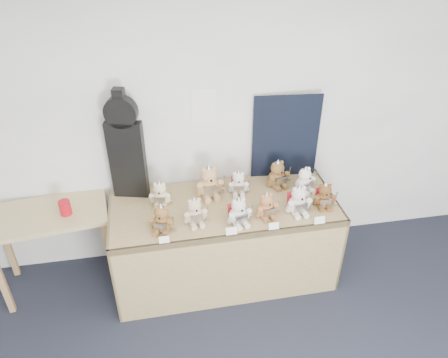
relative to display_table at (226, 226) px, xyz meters
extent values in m
plane|color=silver|center=(-0.05, -1.97, 2.05)|extent=(6.00, 6.00, 0.00)
plane|color=white|center=(-0.05, 0.53, 0.70)|extent=(6.00, 0.00, 6.00)
cube|color=white|center=(-0.10, 0.52, 0.93)|extent=(0.21, 0.00, 0.30)
cube|color=olive|center=(0.00, 0.08, 0.15)|extent=(1.99, 0.85, 0.06)
cube|color=olive|center=(0.00, -0.32, -0.24)|extent=(1.98, 0.04, 0.83)
cube|color=olive|center=(-0.98, 0.07, -0.24)|extent=(0.03, 0.83, 0.83)
cube|color=olive|center=(0.98, 0.09, -0.24)|extent=(0.03, 0.83, 0.83)
cube|color=tan|center=(-1.51, 0.25, 0.15)|extent=(1.04, 0.66, 0.04)
cube|color=olive|center=(-1.93, -0.04, -0.26)|extent=(0.06, 0.06, 0.78)
cube|color=olive|center=(-1.98, 0.42, -0.26)|extent=(0.06, 0.06, 0.78)
cube|color=olive|center=(-1.03, 0.07, -0.26)|extent=(0.06, 0.06, 0.78)
cube|color=olive|center=(-1.09, 0.53, -0.26)|extent=(0.06, 0.06, 0.78)
cube|color=black|center=(-0.79, 0.38, 0.53)|extent=(0.32, 0.16, 0.72)
cylinder|color=black|center=(-0.79, 0.38, 0.98)|extent=(0.28, 0.15, 0.27)
cube|color=black|center=(-0.79, 0.38, 1.09)|extent=(0.11, 0.10, 0.18)
cube|color=black|center=(0.64, 0.46, 0.58)|extent=(0.61, 0.07, 0.81)
cylinder|color=#B60C19|center=(-1.34, 0.20, 0.23)|extent=(0.10, 0.10, 0.13)
ellipsoid|color=brown|center=(-0.55, -0.16, 0.24)|extent=(0.19, 0.18, 0.16)
sphere|color=brown|center=(-0.55, -0.16, 0.35)|extent=(0.12, 0.12, 0.12)
cylinder|color=brown|center=(-0.56, -0.20, 0.34)|extent=(0.05, 0.04, 0.05)
sphere|color=black|center=(-0.57, -0.22, 0.34)|extent=(0.02, 0.02, 0.02)
sphere|color=brown|center=(-0.58, -0.15, 0.40)|extent=(0.04, 0.04, 0.04)
sphere|color=brown|center=(-0.51, -0.17, 0.40)|extent=(0.04, 0.04, 0.04)
cylinder|color=brown|center=(-0.62, -0.15, 0.25)|extent=(0.07, 0.10, 0.12)
cylinder|color=brown|center=(-0.48, -0.20, 0.25)|extent=(0.07, 0.10, 0.12)
cylinder|color=brown|center=(-0.60, -0.20, 0.20)|extent=(0.08, 0.11, 0.05)
cylinder|color=brown|center=(-0.53, -0.22, 0.20)|extent=(0.08, 0.11, 0.05)
cube|color=#BABCC3|center=(-0.56, -0.22, 0.25)|extent=(0.10, 0.05, 0.09)
cone|color=#BABCC3|center=(-0.55, -0.16, 0.40)|extent=(0.10, 0.10, 0.08)
cube|color=#BABCC3|center=(-0.46, -0.22, 0.28)|extent=(0.02, 0.04, 0.17)
cube|color=#BABCC3|center=(-0.46, -0.22, 0.21)|extent=(0.05, 0.02, 0.01)
ellipsoid|color=#C7B08C|center=(-0.28, -0.11, 0.24)|extent=(0.18, 0.16, 0.16)
sphere|color=#C7B08C|center=(-0.28, -0.11, 0.35)|extent=(0.12, 0.12, 0.12)
cylinder|color=#C7B08C|center=(-0.27, -0.15, 0.34)|extent=(0.05, 0.03, 0.05)
sphere|color=black|center=(-0.27, -0.17, 0.34)|extent=(0.02, 0.02, 0.02)
sphere|color=#C7B08C|center=(-0.32, -0.11, 0.39)|extent=(0.04, 0.04, 0.04)
sphere|color=#C7B08C|center=(-0.24, -0.10, 0.39)|extent=(0.04, 0.04, 0.04)
cylinder|color=#C7B08C|center=(-0.35, -0.14, 0.25)|extent=(0.06, 0.09, 0.12)
cylinder|color=#C7B08C|center=(-0.20, -0.11, 0.25)|extent=(0.06, 0.09, 0.12)
cylinder|color=#C7B08C|center=(-0.30, -0.17, 0.20)|extent=(0.06, 0.11, 0.05)
cylinder|color=#C7B08C|center=(-0.23, -0.15, 0.20)|extent=(0.06, 0.11, 0.05)
cube|color=#BABCC3|center=(-0.27, -0.17, 0.25)|extent=(0.10, 0.03, 0.09)
cone|color=#BABCC3|center=(-0.28, -0.11, 0.40)|extent=(0.10, 0.10, 0.07)
cube|color=#BABCC3|center=(-0.18, -0.12, 0.27)|extent=(0.02, 0.04, 0.16)
cube|color=#BABCC3|center=(-0.18, -0.12, 0.21)|extent=(0.05, 0.01, 0.01)
ellipsoid|color=silver|center=(0.07, -0.17, 0.24)|extent=(0.19, 0.17, 0.16)
sphere|color=silver|center=(0.07, -0.17, 0.35)|extent=(0.12, 0.12, 0.12)
cylinder|color=silver|center=(0.08, -0.22, 0.34)|extent=(0.05, 0.04, 0.05)
sphere|color=black|center=(0.09, -0.24, 0.34)|extent=(0.02, 0.02, 0.02)
sphere|color=silver|center=(0.03, -0.18, 0.40)|extent=(0.04, 0.04, 0.04)
sphere|color=silver|center=(0.11, -0.17, 0.40)|extent=(0.04, 0.04, 0.04)
cylinder|color=silver|center=(0.00, -0.21, 0.25)|extent=(0.06, 0.10, 0.12)
cylinder|color=silver|center=(0.15, -0.18, 0.25)|extent=(0.06, 0.10, 0.12)
cylinder|color=silver|center=(0.05, -0.24, 0.20)|extent=(0.07, 0.11, 0.05)
cylinder|color=silver|center=(0.12, -0.22, 0.20)|extent=(0.07, 0.11, 0.05)
cube|color=#BABCC3|center=(0.09, -0.24, 0.25)|extent=(0.11, 0.04, 0.09)
cone|color=#BABCC3|center=(0.07, -0.17, 0.40)|extent=(0.10, 0.10, 0.08)
cube|color=#BABCC3|center=(0.18, -0.18, 0.28)|extent=(0.02, 0.04, 0.17)
cube|color=#BABCC3|center=(0.18, -0.18, 0.21)|extent=(0.05, 0.02, 0.01)
cube|color=#AA131D|center=(0.06, -0.12, 0.26)|extent=(0.13, 0.06, 0.15)
ellipsoid|color=#A5683E|center=(0.31, -0.13, 0.24)|extent=(0.18, 0.16, 0.15)
sphere|color=#A5683E|center=(0.31, -0.13, 0.34)|extent=(0.11, 0.11, 0.11)
cylinder|color=#A5683E|center=(0.32, -0.17, 0.33)|extent=(0.05, 0.03, 0.05)
sphere|color=black|center=(0.33, -0.19, 0.33)|extent=(0.02, 0.02, 0.02)
sphere|color=#A5683E|center=(0.28, -0.14, 0.38)|extent=(0.04, 0.04, 0.04)
sphere|color=#A5683E|center=(0.35, -0.12, 0.38)|extent=(0.04, 0.04, 0.04)
cylinder|color=#A5683E|center=(0.25, -0.16, 0.25)|extent=(0.06, 0.09, 0.11)
cylinder|color=#A5683E|center=(0.39, -0.13, 0.25)|extent=(0.06, 0.09, 0.11)
cylinder|color=#A5683E|center=(0.29, -0.19, 0.20)|extent=(0.07, 0.11, 0.05)
cylinder|color=#A5683E|center=(0.36, -0.17, 0.20)|extent=(0.07, 0.11, 0.05)
cube|color=#BABCC3|center=(0.33, -0.19, 0.24)|extent=(0.10, 0.04, 0.08)
cone|color=#BABCC3|center=(0.31, -0.13, 0.39)|extent=(0.09, 0.09, 0.07)
cube|color=#BABCC3|center=(0.41, -0.14, 0.27)|extent=(0.02, 0.04, 0.16)
cube|color=#BABCC3|center=(0.41, -0.14, 0.21)|extent=(0.05, 0.02, 0.01)
ellipsoid|color=silver|center=(0.59, -0.12, 0.25)|extent=(0.18, 0.16, 0.17)
sphere|color=silver|center=(0.59, -0.12, 0.36)|extent=(0.13, 0.13, 0.13)
cylinder|color=silver|center=(0.60, -0.17, 0.35)|extent=(0.06, 0.03, 0.05)
sphere|color=black|center=(0.60, -0.19, 0.35)|extent=(0.02, 0.02, 0.02)
sphere|color=silver|center=(0.55, -0.12, 0.41)|extent=(0.04, 0.04, 0.04)
sphere|color=silver|center=(0.63, -0.12, 0.41)|extent=(0.04, 0.04, 0.04)
cylinder|color=silver|center=(0.51, -0.15, 0.26)|extent=(0.06, 0.10, 0.13)
cylinder|color=silver|center=(0.68, -0.13, 0.26)|extent=(0.06, 0.10, 0.13)
cylinder|color=silver|center=(0.56, -0.18, 0.20)|extent=(0.06, 0.12, 0.05)
cylinder|color=silver|center=(0.64, -0.18, 0.20)|extent=(0.06, 0.12, 0.05)
cube|color=#BABCC3|center=(0.60, -0.19, 0.25)|extent=(0.11, 0.03, 0.09)
cone|color=#BABCC3|center=(0.59, -0.12, 0.42)|extent=(0.11, 0.11, 0.08)
cube|color=#BABCC3|center=(0.70, -0.14, 0.28)|extent=(0.02, 0.04, 0.18)
cube|color=#BABCC3|center=(0.70, -0.14, 0.21)|extent=(0.05, 0.01, 0.01)
cube|color=#AA131D|center=(0.59, -0.06, 0.26)|extent=(0.14, 0.04, 0.15)
ellipsoid|color=brown|center=(0.84, -0.08, 0.24)|extent=(0.16, 0.14, 0.15)
sphere|color=brown|center=(0.84, -0.08, 0.34)|extent=(0.11, 0.11, 0.11)
cylinder|color=brown|center=(0.84, -0.12, 0.33)|extent=(0.05, 0.03, 0.05)
sphere|color=black|center=(0.83, -0.14, 0.33)|extent=(0.02, 0.02, 0.02)
sphere|color=brown|center=(0.81, -0.07, 0.38)|extent=(0.04, 0.04, 0.04)
sphere|color=brown|center=(0.88, -0.08, 0.38)|extent=(0.04, 0.04, 0.04)
cylinder|color=brown|center=(0.77, -0.09, 0.25)|extent=(0.05, 0.09, 0.11)
cylinder|color=brown|center=(0.91, -0.10, 0.25)|extent=(0.05, 0.09, 0.11)
cylinder|color=brown|center=(0.80, -0.12, 0.20)|extent=(0.06, 0.10, 0.04)
cylinder|color=brown|center=(0.87, -0.13, 0.20)|extent=(0.06, 0.10, 0.04)
cube|color=#BABCC3|center=(0.83, -0.13, 0.24)|extent=(0.10, 0.03, 0.08)
cone|color=#BABCC3|center=(0.84, -0.08, 0.39)|extent=(0.09, 0.09, 0.07)
cube|color=#BABCC3|center=(0.93, -0.12, 0.27)|extent=(0.02, 0.04, 0.16)
cube|color=#BABCC3|center=(0.93, -0.12, 0.21)|extent=(0.05, 0.01, 0.01)
cube|color=#AA131D|center=(0.85, -0.02, 0.25)|extent=(0.12, 0.04, 0.13)
ellipsoid|color=beige|center=(-0.54, 0.19, 0.24)|extent=(0.17, 0.15, 0.15)
sphere|color=beige|center=(-0.54, 0.19, 0.34)|extent=(0.11, 0.11, 0.11)
cylinder|color=beige|center=(-0.55, 0.15, 0.33)|extent=(0.05, 0.03, 0.05)
sphere|color=black|center=(-0.55, 0.13, 0.33)|extent=(0.02, 0.02, 0.02)
sphere|color=beige|center=(-0.58, 0.20, 0.38)|extent=(0.03, 0.03, 0.03)
sphere|color=beige|center=(-0.51, 0.19, 0.38)|extent=(0.03, 0.03, 0.03)
cylinder|color=beige|center=(-0.61, 0.19, 0.25)|extent=(0.05, 0.09, 0.11)
cylinder|color=beige|center=(-0.47, 0.17, 0.25)|extent=(0.05, 0.09, 0.11)
cylinder|color=beige|center=(-0.58, 0.15, 0.20)|extent=(0.06, 0.10, 0.04)
cylinder|color=beige|center=(-0.52, 0.14, 0.20)|extent=(0.06, 0.10, 0.04)
cube|color=#BABCC3|center=(-0.55, 0.14, 0.24)|extent=(0.10, 0.03, 0.08)
cone|color=#BABCC3|center=(-0.54, 0.19, 0.38)|extent=(0.09, 0.09, 0.07)
cube|color=#BABCC3|center=(-0.45, 0.15, 0.27)|extent=(0.02, 0.04, 0.16)
cube|color=#BABCC3|center=(-0.45, 0.15, 0.21)|extent=(0.04, 0.01, 0.01)
ellipsoid|color=tan|center=(-0.10, 0.26, 0.26)|extent=(0.21, 0.19, 0.20)
sphere|color=tan|center=(-0.10, 0.26, 0.39)|extent=(0.14, 0.14, 0.14)
cylinder|color=tan|center=(-0.10, 0.19, 0.38)|extent=(0.06, 0.04, 0.06)
sphere|color=black|center=(-0.10, 0.17, 0.38)|extent=(0.02, 0.02, 0.02)
sphere|color=tan|center=(-0.15, 0.25, 0.45)|extent=(0.05, 0.05, 0.05)
sphere|color=tan|center=(-0.06, 0.26, 0.45)|extent=(0.05, 0.05, 0.05)
cylinder|color=tan|center=(-0.19, 0.22, 0.27)|extent=(0.07, 0.11, 0.15)
cylinder|color=tan|center=(-0.01, 0.24, 0.27)|extent=(0.07, 0.11, 0.15)
cylinder|color=tan|center=(-0.14, 0.18, 0.20)|extent=(0.07, 0.13, 0.06)
cylinder|color=tan|center=(-0.05, 0.19, 0.20)|extent=(0.07, 0.13, 0.06)
cube|color=#BABCC3|center=(-0.10, 0.18, 0.26)|extent=(0.13, 0.03, 0.11)
cone|color=#BABCC3|center=(-0.10, 0.26, 0.45)|extent=(0.12, 0.12, 0.09)
cube|color=#BABCC3|center=(0.02, 0.23, 0.30)|extent=(0.02, 0.05, 0.21)
cube|color=#BABCC3|center=(0.02, 0.23, 0.22)|extent=(0.06, 0.01, 0.01)
ellipsoid|color=white|center=(0.16, 0.25, 0.24)|extent=(0.16, 0.14, 0.15)
sphere|color=white|center=(0.16, 0.25, 0.33)|extent=(0.11, 0.11, 0.11)
cylinder|color=white|center=(0.15, 0.20, 0.33)|extent=(0.05, 0.03, 0.04)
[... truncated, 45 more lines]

